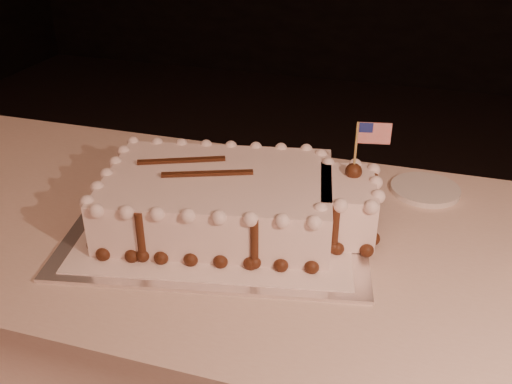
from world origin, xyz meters
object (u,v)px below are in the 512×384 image
(banquet_table, at_px, (290,371))
(side_plate, at_px, (425,189))
(cake_board, at_px, (220,224))
(sheet_cake, at_px, (234,200))

(banquet_table, xyz_separation_m, side_plate, (0.24, 0.28, 0.38))
(banquet_table, xyz_separation_m, cake_board, (-0.17, 0.00, 0.38))
(banquet_table, bearing_deg, cake_board, 179.97)
(side_plate, bearing_deg, cake_board, -145.44)
(banquet_table, height_order, cake_board, cake_board)
(sheet_cake, bearing_deg, side_plate, 36.09)
(cake_board, bearing_deg, sheet_cake, 0.49)
(side_plate, bearing_deg, sheet_cake, -143.91)
(cake_board, distance_m, sheet_cake, 0.07)
(cake_board, height_order, sheet_cake, sheet_cake)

